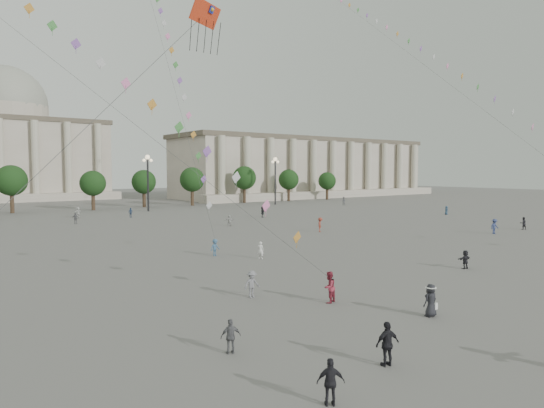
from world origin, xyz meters
TOP-DOWN VIEW (x-y plane):
  - ground at (0.00, 0.00)m, footprint 360.00×360.00m
  - hall_east at (75.00, 93.89)m, footprint 84.00×26.22m
  - hall_central at (0.00, 129.22)m, footprint 48.30×34.30m
  - tree_row at (0.00, 78.00)m, footprint 137.12×5.12m
  - lamp_post_mid_east at (15.00, 70.00)m, footprint 2.00×0.90m
  - lamp_post_far_east at (45.00, 70.00)m, footprint 2.00×0.90m
  - person_crowd_0 at (8.04, 60.44)m, footprint 1.00×0.62m
  - person_crowd_3 at (14.36, 4.07)m, footprint 1.40×0.56m
  - person_crowd_4 at (0.90, 64.97)m, footprint 1.68×1.30m
  - person_crowd_6 at (-4.06, 6.92)m, footprint 1.09×0.65m
  - person_crowd_7 at (14.82, 40.46)m, footprint 1.46×0.74m
  - person_crowd_8 at (20.50, 27.86)m, footprint 1.30×1.33m
  - person_crowd_9 at (25.55, 47.53)m, footprint 1.47×1.66m
  - person_crowd_13 at (3.80, 17.17)m, footprint 0.62×0.67m
  - person_crowd_14 at (36.41, 13.83)m, footprint 1.29×0.88m
  - person_crowd_15 at (43.55, 13.86)m, footprint 1.01×0.97m
  - person_crowd_16 at (-1.81, 56.04)m, footprint 1.00×0.68m
  - person_crowd_18 at (54.27, 32.41)m, footprint 0.71×0.86m
  - person_crowd_21 at (55.81, 59.23)m, footprint 1.15×1.16m
  - tourist_1 at (-9.61, -5.93)m, footprint 0.99×0.86m
  - tourist_3 at (-9.87, -0.07)m, footprint 0.95×0.62m
  - tourist_4 at (-5.54, -4.89)m, footprint 1.13×0.68m
  - kite_flyer_0 at (-1.07, 3.25)m, footprint 1.07×0.94m
  - kite_flyer_1 at (1.33, 20.85)m, footprint 1.10×0.76m
  - hat_person at (1.44, -1.93)m, footprint 0.90×0.62m
  - dragon_kite at (-8.51, 4.69)m, footprint 8.08×1.52m
  - kite_train_east at (36.22, 22.81)m, footprint 10.02×48.91m

SIDE VIEW (x-z plane):
  - ground at x=0.00m, z-range 0.00..0.00m
  - person_crowd_3 at x=14.36m, z-range 0.00..1.48m
  - tourist_3 at x=-9.87m, z-range 0.00..1.50m
  - person_crowd_18 at x=54.27m, z-range 0.00..1.51m
  - person_crowd_7 at x=14.82m, z-range 0.00..1.51m
  - person_crowd_13 at x=3.80m, z-range 0.00..1.55m
  - kite_flyer_1 at x=1.33m, z-range 0.00..1.55m
  - person_crowd_16 at x=-1.81m, z-range 0.00..1.58m
  - person_crowd_0 at x=8.04m, z-range 0.00..1.59m
  - tourist_1 at x=-9.61m, z-range 0.00..1.60m
  - person_crowd_15 at x=43.55m, z-range 0.00..1.64m
  - person_crowd_6 at x=-4.06m, z-range 0.00..1.66m
  - person_crowd_4 at x=0.90m, z-range 0.00..1.78m
  - tourist_4 at x=-5.54m, z-range 0.00..1.80m
  - hat_person at x=1.44m, z-range 0.03..1.78m
  - person_crowd_9 at x=25.55m, z-range 0.00..1.82m
  - person_crowd_8 at x=20.50m, z-range 0.00..1.83m
  - person_crowd_14 at x=36.41m, z-range 0.00..1.84m
  - kite_flyer_0 at x=-1.07m, z-range 0.00..1.86m
  - person_crowd_21 at x=55.81m, z-range 0.00..1.89m
  - tree_row at x=0.00m, z-range 1.39..9.39m
  - lamp_post_mid_east at x=15.00m, z-range 2.03..12.68m
  - lamp_post_far_east at x=45.00m, z-range 2.03..12.68m
  - hall_east at x=75.00m, z-range -0.17..17.03m
  - hall_central at x=0.00m, z-range -3.52..31.98m
  - dragon_kite at x=-8.51m, z-range 4.89..24.67m
  - kite_train_east at x=36.22m, z-range -9.73..54.16m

